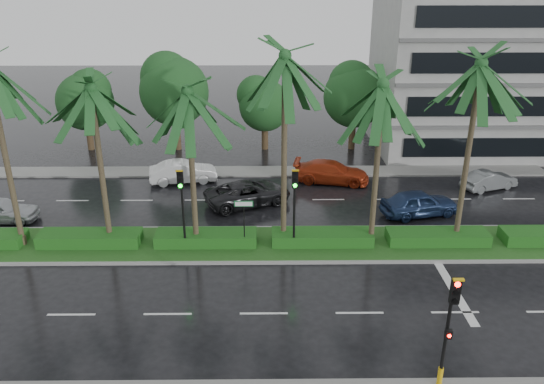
{
  "coord_description": "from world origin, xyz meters",
  "views": [
    {
      "loc": [
        0.15,
        -23.46,
        13.08
      ],
      "look_at": [
        0.41,
        1.5,
        2.8
      ],
      "focal_mm": 35.0,
      "sensor_mm": 36.0,
      "label": 1
    }
  ],
  "objects_px": {
    "signal_near": "(448,328)",
    "car_darkgrey": "(248,193)",
    "signal_median_left": "(182,198)",
    "car_blue": "(419,203)",
    "car_silver": "(0,210)",
    "car_grey": "(489,180)",
    "car_red": "(331,172)",
    "street_sign": "(244,212)",
    "car_white": "(183,172)"
  },
  "relations": [
    {
      "from": "car_white",
      "to": "car_red",
      "type": "bearing_deg",
      "value": -101.26
    },
    {
      "from": "street_sign",
      "to": "car_blue",
      "type": "distance_m",
      "value": 10.93
    },
    {
      "from": "car_white",
      "to": "car_darkgrey",
      "type": "bearing_deg",
      "value": -140.53
    },
    {
      "from": "car_silver",
      "to": "car_darkgrey",
      "type": "xyz_separation_m",
      "value": [
        13.97,
        2.32,
        0.02
      ]
    },
    {
      "from": "signal_near",
      "to": "signal_median_left",
      "type": "bearing_deg",
      "value": 135.91
    },
    {
      "from": "car_red",
      "to": "car_darkgrey",
      "type": "bearing_deg",
      "value": 134.33
    },
    {
      "from": "signal_near",
      "to": "car_silver",
      "type": "distance_m",
      "value": 24.98
    },
    {
      "from": "car_darkgrey",
      "to": "car_grey",
      "type": "distance_m",
      "value": 15.85
    },
    {
      "from": "signal_median_left",
      "to": "car_blue",
      "type": "bearing_deg",
      "value": 18.59
    },
    {
      "from": "signal_median_left",
      "to": "car_darkgrey",
      "type": "height_order",
      "value": "signal_median_left"
    },
    {
      "from": "signal_median_left",
      "to": "car_silver",
      "type": "height_order",
      "value": "signal_median_left"
    },
    {
      "from": "street_sign",
      "to": "car_grey",
      "type": "relative_size",
      "value": 0.7
    },
    {
      "from": "car_red",
      "to": "car_silver",
      "type": "bearing_deg",
      "value": 117.76
    },
    {
      "from": "car_darkgrey",
      "to": "street_sign",
      "type": "bearing_deg",
      "value": 156.08
    },
    {
      "from": "signal_near",
      "to": "car_darkgrey",
      "type": "distance_m",
      "value": 17.33
    },
    {
      "from": "car_white",
      "to": "signal_near",
      "type": "bearing_deg",
      "value": -160.19
    },
    {
      "from": "car_darkgrey",
      "to": "car_red",
      "type": "bearing_deg",
      "value": -80.31
    },
    {
      "from": "car_white",
      "to": "car_grey",
      "type": "bearing_deg",
      "value": -104.8
    },
    {
      "from": "signal_near",
      "to": "car_darkgrey",
      "type": "relative_size",
      "value": 0.83
    },
    {
      "from": "car_white",
      "to": "car_darkgrey",
      "type": "distance_m",
      "value": 5.86
    },
    {
      "from": "signal_near",
      "to": "car_darkgrey",
      "type": "height_order",
      "value": "signal_near"
    },
    {
      "from": "signal_near",
      "to": "signal_median_left",
      "type": "distance_m",
      "value": 13.93
    },
    {
      "from": "car_grey",
      "to": "car_blue",
      "type": "bearing_deg",
      "value": 104.31
    },
    {
      "from": "car_grey",
      "to": "signal_near",
      "type": "bearing_deg",
      "value": 133.47
    },
    {
      "from": "car_blue",
      "to": "signal_median_left",
      "type": "bearing_deg",
      "value": 94.85
    },
    {
      "from": "signal_median_left",
      "to": "car_darkgrey",
      "type": "bearing_deg",
      "value": 63.7
    },
    {
      "from": "signal_near",
      "to": "car_silver",
      "type": "bearing_deg",
      "value": 147.34
    },
    {
      "from": "signal_near",
      "to": "car_silver",
      "type": "relative_size",
      "value": 1.05
    },
    {
      "from": "signal_median_left",
      "to": "car_red",
      "type": "xyz_separation_m",
      "value": [
        8.5,
        9.73,
        -2.27
      ]
    },
    {
      "from": "signal_near",
      "to": "street_sign",
      "type": "height_order",
      "value": "signal_near"
    },
    {
      "from": "car_red",
      "to": "car_white",
      "type": "bearing_deg",
      "value": 100.15
    },
    {
      "from": "car_grey",
      "to": "street_sign",
      "type": "bearing_deg",
      "value": 96.73
    },
    {
      "from": "street_sign",
      "to": "car_darkgrey",
      "type": "relative_size",
      "value": 0.5
    },
    {
      "from": "car_darkgrey",
      "to": "car_blue",
      "type": "distance_m",
      "value": 10.14
    },
    {
      "from": "car_darkgrey",
      "to": "car_silver",
      "type": "bearing_deg",
      "value": 75.49
    },
    {
      "from": "car_silver",
      "to": "car_blue",
      "type": "height_order",
      "value": "car_blue"
    },
    {
      "from": "signal_near",
      "to": "car_grey",
      "type": "height_order",
      "value": "signal_near"
    },
    {
      "from": "signal_median_left",
      "to": "car_red",
      "type": "relative_size",
      "value": 0.87
    },
    {
      "from": "car_silver",
      "to": "car_grey",
      "type": "xyz_separation_m",
      "value": [
        29.66,
        4.62,
        -0.09
      ]
    },
    {
      "from": "signal_near",
      "to": "car_blue",
      "type": "xyz_separation_m",
      "value": [
        3.0,
        14.06,
        -1.74
      ]
    },
    {
      "from": "car_darkgrey",
      "to": "signal_near",
      "type": "bearing_deg",
      "value": -179.97
    },
    {
      "from": "car_silver",
      "to": "car_red",
      "type": "distance_m",
      "value": 20.37
    },
    {
      "from": "car_blue",
      "to": "car_grey",
      "type": "distance_m",
      "value": 6.95
    },
    {
      "from": "car_white",
      "to": "car_blue",
      "type": "bearing_deg",
      "value": -121.3
    },
    {
      "from": "signal_median_left",
      "to": "car_silver",
      "type": "relative_size",
      "value": 1.05
    },
    {
      "from": "signal_near",
      "to": "car_silver",
      "type": "height_order",
      "value": "signal_near"
    },
    {
      "from": "car_silver",
      "to": "car_white",
      "type": "bearing_deg",
      "value": -57.07
    },
    {
      "from": "car_darkgrey",
      "to": "car_blue",
      "type": "bearing_deg",
      "value": -123.55
    },
    {
      "from": "signal_median_left",
      "to": "car_darkgrey",
      "type": "xyz_separation_m",
      "value": [
        3.0,
        6.07,
        -2.27
      ]
    },
    {
      "from": "signal_median_left",
      "to": "car_darkgrey",
      "type": "relative_size",
      "value": 0.83
    }
  ]
}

